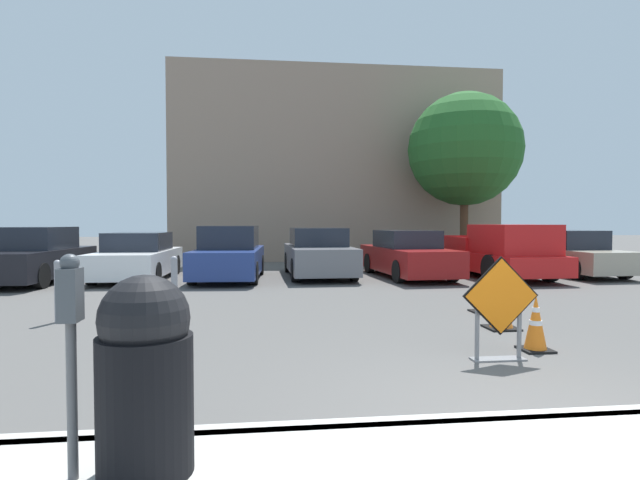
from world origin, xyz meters
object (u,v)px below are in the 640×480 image
Objects in this scene: traffic_cone_third at (485,294)px; parked_car_second at (138,258)px; parked_car_third at (229,255)px; parked_car_nearest at (33,257)px; trash_bin at (145,373)px; traffic_cone_second at (501,311)px; pickup_truck at (497,253)px; parked_car_fourth at (318,254)px; bollard_nearest at (174,286)px; road_closed_sign at (500,306)px; bollard_second at (58,289)px; parking_meter at (71,327)px; parked_car_fifth at (407,255)px; traffic_cone_nearest at (536,323)px; parked_car_sixth at (570,254)px.

traffic_cone_third is 0.16× the size of parked_car_second.
parked_car_second is 1.04× the size of parked_car_third.
traffic_cone_third is 0.16× the size of parked_car_nearest.
parked_car_nearest is 12.90m from trash_bin.
pickup_truck is at bearing 64.24° from traffic_cone_second.
parked_car_third reaches higher than parked_car_fourth.
bollard_nearest is (-0.54, -6.09, -0.14)m from parked_car_third.
road_closed_sign is 9.93m from parked_car_third.
parking_meter is at bearing -68.19° from bollard_second.
pickup_truck is at bearing 169.48° from parked_car_fourth.
pickup_truck is at bearing 55.37° from trash_bin.
parked_car_second is 3.35× the size of parking_meter.
parked_car_fourth is at bearing -14.56° from parked_car_fifth.
bollard_second is (0.25, -6.49, -0.09)m from parked_car_second.
bollard_second is (-7.51, -0.03, 0.21)m from traffic_cone_third.
bollard_nearest is at bearing -179.68° from traffic_cone_third.
parked_car_sixth reaches higher than traffic_cone_nearest.
parked_car_sixth is (16.18, 0.25, -0.05)m from parked_car_nearest.
parked_car_nearest reaches higher than bollard_nearest.
road_closed_sign is 0.28× the size of parked_car_nearest.
parked_car_second is at bearing 128.10° from traffic_cone_nearest.
parked_car_fifth is (0.90, 8.80, 0.31)m from traffic_cone_nearest.
pickup_truck is 4.63× the size of trash_bin.
parked_car_second reaches higher than bollard_second.
parked_car_second is (-7.19, 9.17, 0.28)m from traffic_cone_nearest.
pickup_truck is at bearing 54.03° from parking_meter.
traffic_cone_second is 8.23m from parked_car_fourth.
parked_car_fourth is 0.80× the size of pickup_truck.
traffic_cone_nearest is at bearing 30.22° from road_closed_sign.
parking_meter is (-4.66, -3.00, 0.69)m from traffic_cone_nearest.
parked_car_fifth is 5.39m from parked_car_sixth.
parked_car_nearest is 0.93× the size of parked_car_fifth.
traffic_cone_second is 0.56× the size of bollard_second.
parked_car_second reaches higher than traffic_cone_third.
trash_bin reaches higher than road_closed_sign.
bollard_nearest is (-5.60, -0.03, 0.23)m from traffic_cone_third.
bollard_nearest is 1.05× the size of bollard_second.
traffic_cone_third is 0.16× the size of parked_car_third.
traffic_cone_third is 0.53× the size of parking_meter.
bollard_nearest is at bearing 144.64° from road_closed_sign.
trash_bin reaches higher than traffic_cone_nearest.
road_closed_sign is 0.29× the size of parked_car_third.
parked_car_fifth is (0.33, 6.08, 0.32)m from traffic_cone_third.
parked_car_nearest is at bearing 12.61° from parked_car_second.
parked_car_sixth is at bearing 53.05° from road_closed_sign.
traffic_cone_second is 0.14× the size of parked_car_third.
traffic_cone_second is at bearing 125.68° from parked_car_third.
trash_bin is 6.27m from bollard_second.
parked_car_fourth is 8.10m from parked_car_sixth.
parked_car_nearest is at bearing 5.04° from parked_car_third.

